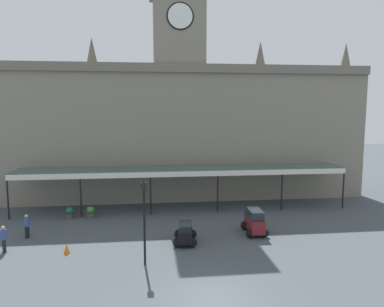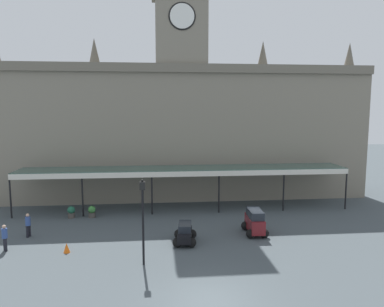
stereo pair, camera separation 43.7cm
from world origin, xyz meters
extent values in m
plane|color=#424B4F|center=(0.00, 0.00, 0.00)|extent=(140.00, 140.00, 0.00)
cube|color=gray|center=(0.00, 20.19, 6.47)|extent=(36.54, 5.04, 12.93)
cube|color=#6C6558|center=(0.00, 17.52, 12.53)|extent=(36.54, 0.30, 0.80)
cube|color=gray|center=(0.00, 20.19, 16.30)|extent=(4.80, 4.80, 6.72)
cylinder|color=white|center=(0.00, 17.73, 17.10)|extent=(2.20, 0.12, 2.20)
cylinder|color=black|center=(0.00, 17.77, 17.10)|extent=(2.46, 0.06, 2.46)
cone|color=#5F594E|center=(-8.22, 20.19, 14.23)|extent=(1.10, 1.10, 2.60)
cone|color=#5F594E|center=(8.22, 20.19, 14.23)|extent=(1.10, 1.10, 2.60)
cone|color=#5F594E|center=(17.27, 20.19, 14.23)|extent=(1.10, 1.10, 2.60)
cube|color=#38564C|center=(0.00, 15.47, 3.63)|extent=(28.42, 3.20, 0.16)
cube|color=silver|center=(0.00, 13.87, 3.43)|extent=(28.42, 0.12, 0.44)
cylinder|color=black|center=(-14.21, 14.02, 1.77)|extent=(0.14, 0.14, 3.55)
cylinder|color=black|center=(-8.53, 14.02, 1.77)|extent=(0.14, 0.14, 3.55)
cylinder|color=black|center=(-2.84, 14.02, 1.77)|extent=(0.14, 0.14, 3.55)
cylinder|color=black|center=(2.84, 14.02, 1.77)|extent=(0.14, 0.14, 3.55)
cylinder|color=black|center=(8.53, 14.02, 1.77)|extent=(0.14, 0.14, 3.55)
cylinder|color=black|center=(14.21, 14.02, 1.77)|extent=(0.14, 0.14, 3.55)
cube|color=black|center=(-0.59, 7.31, 0.54)|extent=(1.15, 2.34, 0.55)
cube|color=#1E232B|center=(-0.56, 7.51, 1.05)|extent=(1.00, 1.64, 0.45)
sphere|color=black|center=(-0.23, 6.49, 0.32)|extent=(0.64, 0.64, 0.64)
sphere|color=black|center=(-1.12, 6.60, 0.32)|extent=(0.64, 0.64, 0.64)
sphere|color=black|center=(-0.05, 8.03, 0.32)|extent=(0.64, 0.64, 0.64)
sphere|color=black|center=(-0.94, 8.14, 0.32)|extent=(0.64, 0.64, 0.64)
cube|color=maroon|center=(4.47, 8.55, 0.74)|extent=(1.02, 2.43, 0.95)
cube|color=#1E232B|center=(4.47, 8.50, 1.50)|extent=(0.95, 1.92, 0.55)
sphere|color=black|center=(4.02, 9.41, 0.32)|extent=(0.64, 0.64, 0.64)
sphere|color=black|center=(4.97, 9.38, 0.32)|extent=(0.64, 0.64, 0.64)
sphere|color=black|center=(3.97, 7.71, 0.32)|extent=(0.64, 0.64, 0.64)
sphere|color=black|center=(4.92, 7.68, 0.32)|extent=(0.64, 0.64, 0.64)
cylinder|color=black|center=(-11.80, 6.96, 0.41)|extent=(0.17, 0.17, 0.82)
cylinder|color=black|center=(-11.93, 7.14, 0.41)|extent=(0.17, 0.17, 0.82)
cylinder|color=#334C8C|center=(-11.86, 7.05, 1.13)|extent=(0.34, 0.34, 0.62)
sphere|color=tan|center=(-11.86, 7.05, 1.55)|extent=(0.23, 0.23, 0.23)
cylinder|color=black|center=(-11.33, 9.34, 0.41)|extent=(0.17, 0.17, 0.82)
cylinder|color=black|center=(-11.26, 9.55, 0.41)|extent=(0.17, 0.17, 0.82)
cylinder|color=#334C8C|center=(-11.30, 9.44, 1.13)|extent=(0.34, 0.34, 0.62)
sphere|color=tan|center=(-11.30, 9.44, 1.55)|extent=(0.23, 0.23, 0.23)
cylinder|color=black|center=(-3.18, 4.23, 2.18)|extent=(0.13, 0.13, 4.36)
cube|color=black|center=(-3.18, 4.23, 4.58)|extent=(0.30, 0.30, 0.44)
sphere|color=black|center=(-3.18, 4.23, 4.86)|extent=(0.14, 0.14, 0.14)
cone|color=orange|center=(-7.98, 6.39, 0.30)|extent=(0.40, 0.40, 0.60)
cylinder|color=#47423D|center=(-7.74, 13.61, 0.21)|extent=(0.56, 0.56, 0.42)
sphere|color=#387B37|center=(-7.74, 13.61, 0.66)|extent=(0.60, 0.60, 0.60)
cylinder|color=#47423D|center=(-9.39, 13.64, 0.21)|extent=(0.56, 0.56, 0.42)
sphere|color=#1E5A41|center=(-9.39, 13.64, 0.66)|extent=(0.60, 0.60, 0.60)
camera|label=1|loc=(-2.72, -15.22, 8.77)|focal=33.25mm
camera|label=2|loc=(-2.28, -15.27, 8.77)|focal=33.25mm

